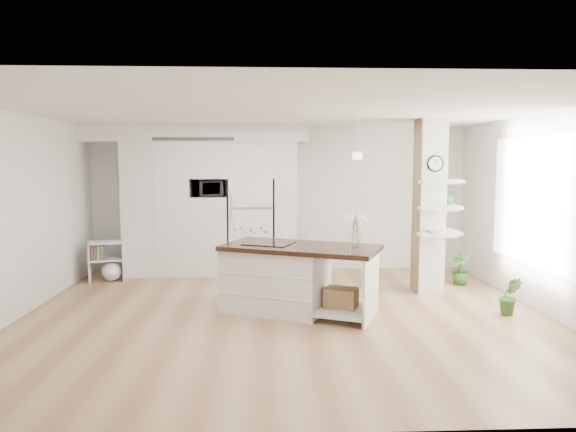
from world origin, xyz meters
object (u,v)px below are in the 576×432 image
object	(u,v)px
refrigerator	(251,226)
kitchen_island	(284,276)
bookshelf	(108,264)
floor_plant_a	(510,296)

from	to	relation	value
refrigerator	kitchen_island	distance (m)	2.54
kitchen_island	bookshelf	xyz separation A→B (m)	(-2.97, 1.92, -0.18)
kitchen_island	bookshelf	size ratio (longest dim) A/B	3.31
kitchen_island	bookshelf	bearing A→B (deg)	170.43
refrigerator	bookshelf	distance (m)	2.57
refrigerator	kitchen_island	world-z (taller)	refrigerator
kitchen_island	floor_plant_a	world-z (taller)	kitchen_island
kitchen_island	floor_plant_a	distance (m)	3.03
kitchen_island	floor_plant_a	xyz separation A→B (m)	(3.01, -0.33, -0.22)
kitchen_island	bookshelf	world-z (taller)	kitchen_island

